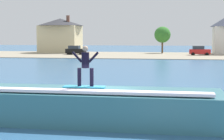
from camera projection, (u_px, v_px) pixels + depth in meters
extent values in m
plane|color=#325F8A|center=(100.00, 122.00, 15.34)|extent=(260.00, 260.00, 0.00)
cube|color=#37717C|center=(94.00, 106.00, 15.32)|extent=(10.83, 3.18, 1.36)
cube|color=#37717C|center=(92.00, 90.00, 14.86)|extent=(9.20, 1.43, 0.15)
cube|color=white|center=(89.00, 92.00, 14.23)|extent=(9.75, 0.57, 0.12)
cube|color=#33A5CC|center=(84.00, 87.00, 14.92)|extent=(1.74, 0.50, 0.06)
cube|color=black|center=(84.00, 86.00, 14.91)|extent=(1.59, 0.06, 0.01)
cylinder|color=black|center=(79.00, 77.00, 14.90)|extent=(0.16, 0.16, 0.76)
cylinder|color=black|center=(92.00, 77.00, 14.81)|extent=(0.16, 0.16, 0.76)
cylinder|color=black|center=(85.00, 60.00, 14.79)|extent=(0.32, 0.32, 0.65)
sphere|color=tan|center=(85.00, 49.00, 14.75)|extent=(0.24, 0.24, 0.24)
cylinder|color=black|center=(77.00, 57.00, 14.84)|extent=(0.45, 0.10, 0.47)
cylinder|color=black|center=(94.00, 57.00, 14.72)|extent=(0.45, 0.10, 0.47)
cube|color=gray|center=(156.00, 55.00, 69.23)|extent=(120.00, 24.55, 0.09)
cube|color=black|center=(76.00, 51.00, 70.81)|extent=(3.84, 1.78, 0.90)
cube|color=#262D38|center=(74.00, 47.00, 70.78)|extent=(2.11, 1.60, 0.64)
cylinder|color=black|center=(83.00, 53.00, 71.57)|extent=(0.64, 0.22, 0.64)
cylinder|color=black|center=(81.00, 54.00, 69.72)|extent=(0.64, 0.22, 0.64)
cylinder|color=black|center=(71.00, 53.00, 71.98)|extent=(0.64, 0.22, 0.64)
cylinder|color=black|center=(68.00, 54.00, 70.13)|extent=(0.64, 0.22, 0.64)
cube|color=red|center=(200.00, 52.00, 68.39)|extent=(3.93, 1.90, 0.90)
cube|color=#262D38|center=(198.00, 48.00, 68.37)|extent=(2.16, 1.71, 0.64)
cylinder|color=black|center=(206.00, 54.00, 69.20)|extent=(0.64, 0.22, 0.64)
cylinder|color=black|center=(207.00, 54.00, 67.24)|extent=(0.64, 0.22, 0.64)
cylinder|color=black|center=(193.00, 54.00, 69.62)|extent=(0.64, 0.22, 0.64)
cylinder|color=black|center=(193.00, 54.00, 67.66)|extent=(0.64, 0.22, 0.64)
cube|color=beige|center=(61.00, 39.00, 79.59)|extent=(8.38, 7.20, 6.01)
cone|color=#2D2D33|center=(60.00, 22.00, 79.23)|extent=(10.39, 10.39, 1.61)
cube|color=brown|center=(68.00, 20.00, 77.78)|extent=(0.60, 0.60, 1.80)
cylinder|color=brown|center=(162.00, 47.00, 76.67)|extent=(0.37, 0.37, 3.00)
sphere|color=#327329|center=(162.00, 35.00, 76.43)|extent=(3.46, 3.46, 3.46)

